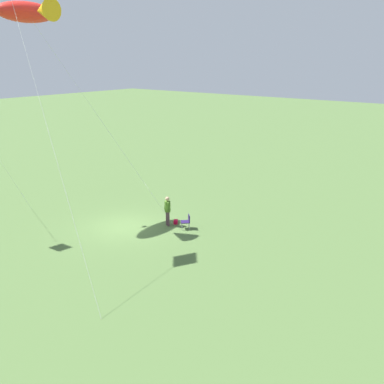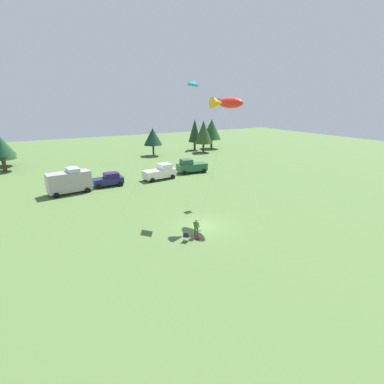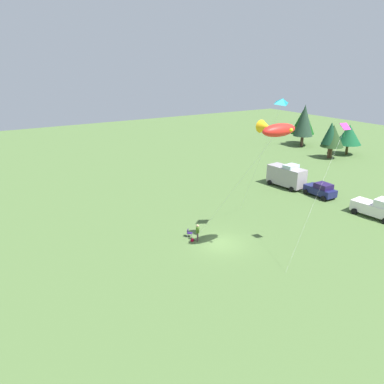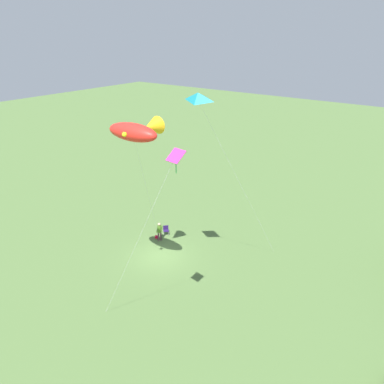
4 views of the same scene
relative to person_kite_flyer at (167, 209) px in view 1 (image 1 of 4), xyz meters
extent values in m
plane|color=#4D6B36|center=(1.82, 1.68, -1.02)|extent=(160.00, 160.00, 0.00)
cylinder|color=#4E343D|center=(-0.10, 0.05, -0.60)|extent=(0.14, 0.14, 0.85)
cylinder|color=#4E343D|center=(0.10, -0.06, -0.60)|extent=(0.14, 0.14, 0.85)
cylinder|color=#436A21|center=(0.00, 0.00, 0.14)|extent=(0.46, 0.46, 0.62)
sphere|color=tan|center=(0.00, 0.00, 0.60)|extent=(0.24, 0.24, 0.24)
cylinder|color=#436A21|center=(-0.15, 0.14, 0.17)|extent=(0.19, 0.16, 0.56)
cylinder|color=#436A21|center=(0.20, -0.04, 0.17)|extent=(0.24, 0.19, 0.55)
cube|color=#25164D|center=(-1.12, -0.22, -0.60)|extent=(0.68, 0.68, 0.04)
cube|color=#25164D|center=(-1.27, -0.38, -0.40)|extent=(0.38, 0.36, 0.40)
cylinder|color=#A5A8AD|center=(-1.13, 0.08, -0.81)|extent=(0.03, 0.03, 0.42)
cylinder|color=#A5A8AD|center=(-0.83, -0.21, -0.81)|extent=(0.03, 0.03, 0.42)
cylinder|color=#A5A8AD|center=(-1.42, -0.23, -0.81)|extent=(0.03, 0.03, 0.42)
cylinder|color=#A5A8AD|center=(-1.11, -0.52, -0.81)|extent=(0.03, 0.03, 0.42)
cube|color=red|center=(-0.17, -0.51, -0.91)|extent=(0.36, 0.39, 0.22)
ellipsoid|color=red|center=(6.15, 3.84, 10.55)|extent=(1.40, 3.58, 1.07)
cone|color=yellow|center=(4.57, 3.84, 10.55)|extent=(1.23, 1.13, 1.13)
sphere|color=yellow|center=(7.12, 4.19, 10.67)|extent=(0.28, 0.28, 0.28)
cylinder|color=silver|center=(2.98, 1.79, 4.77)|extent=(6.36, 4.12, 11.57)
cylinder|color=#4C3823|center=(-0.19, -0.26, -1.02)|extent=(0.04, 0.04, 0.01)
cylinder|color=#4C3823|center=(8.91, 3.13, -1.02)|extent=(0.04, 0.04, 0.01)
cylinder|color=silver|center=(-0.45, 7.70, 5.61)|extent=(7.83, 2.24, 13.26)
cylinder|color=#4C3823|center=(-4.36, 8.81, -1.02)|extent=(0.04, 0.04, 0.01)
camera|label=1|loc=(-16.02, 18.26, 8.40)|focal=42.00mm
camera|label=2|loc=(-12.52, -21.21, 10.84)|focal=28.00mm
camera|label=3|loc=(28.22, -17.91, 15.83)|focal=35.00mm
camera|label=4|loc=(21.05, 19.25, 15.98)|focal=35.00mm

